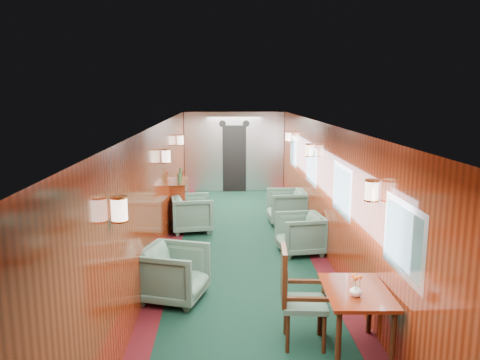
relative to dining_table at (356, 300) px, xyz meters
The scene contains 12 objects.
room 3.53m from the dining_table, 109.44° to the left, with size 12.00×12.10×2.40m.
bulkhead 9.19m from the dining_table, 97.05° to the left, with size 2.98×0.17×2.39m.
windows_right 3.55m from the dining_table, 84.01° to the left, with size 0.02×8.60×0.80m.
wall_sconces 4.09m from the dining_table, 106.68° to the left, with size 2.97×7.97×0.25m.
dining_table is the anchor object (origin of this frame).
side_chair 0.70m from the dining_table, 160.17° to the left, with size 0.57×0.59×1.18m.
credenza 6.08m from the dining_table, 113.92° to the left, with size 0.34×1.10×1.26m.
flower_vase 0.26m from the dining_table, 110.40° to the right, with size 0.13×0.13×0.14m, color white.
armchair_left_near 2.67m from the dining_table, 145.75° to the left, with size 0.84×0.87×0.79m, color #1A3E34.
armchair_left_far 5.37m from the dining_table, 113.62° to the left, with size 0.84×0.86×0.79m, color #1A3E34.
armchair_right_near 3.43m from the dining_table, 91.02° to the left, with size 0.79×0.81×0.74m, color #1A3E34.
armchair_right_far 5.44m from the dining_table, 90.34° to the left, with size 0.83×0.86×0.78m, color #1A3E34.
Camera 1 is at (-0.37, -8.06, 2.94)m, focal length 35.00 mm.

